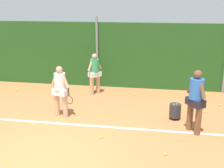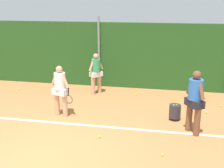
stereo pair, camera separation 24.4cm
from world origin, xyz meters
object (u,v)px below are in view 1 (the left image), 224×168
tennis_ball_10 (16,90)px  tennis_ball_12 (165,154)px  tennis_ball_7 (220,105)px  player_foreground_near (196,98)px  tennis_ball_6 (67,88)px  tennis_ball_0 (101,137)px  tennis_ball_11 (135,94)px  player_backcourt_far (95,71)px  tennis_ball_8 (208,94)px  ball_hopper (175,110)px  player_midcourt (60,89)px  tennis_ball_5 (205,111)px

tennis_ball_10 → tennis_ball_12: (6.01, -4.16, 0.00)m
tennis_ball_7 → tennis_ball_10: same height
player_foreground_near → tennis_ball_6: 5.90m
tennis_ball_0 → tennis_ball_11: (0.57, 3.79, 0.00)m
player_backcourt_far → tennis_ball_7: size_ratio=24.55×
tennis_ball_8 → tennis_ball_10: same height
tennis_ball_8 → tennis_ball_11: bearing=-171.2°
ball_hopper → tennis_ball_12: size_ratio=7.78×
tennis_ball_6 → tennis_ball_11: 2.88m
tennis_ball_8 → tennis_ball_12: bearing=-109.3°
tennis_ball_0 → tennis_ball_6: bearing=119.2°
tennis_ball_11 → tennis_ball_6: bearing=173.6°
ball_hopper → tennis_ball_0: 2.62m
ball_hopper → tennis_ball_8: (1.38, 2.59, -0.26)m
player_backcourt_far → tennis_ball_8: 4.53m
tennis_ball_6 → tennis_ball_10: size_ratio=1.00×
player_midcourt → tennis_ball_6: 3.05m
player_midcourt → ball_hopper: player_midcourt is taller
tennis_ball_5 → player_backcourt_far: bearing=162.0°
player_midcourt → tennis_ball_6: bearing=122.1°
tennis_ball_8 → player_foreground_near: bearing=-104.9°
tennis_ball_6 → player_backcourt_far: bearing=-17.2°
player_midcourt → tennis_ball_6: size_ratio=25.00×
player_midcourt → tennis_ball_10: 3.65m
tennis_ball_11 → player_foreground_near: bearing=-57.0°
player_foreground_near → tennis_ball_11: (-1.93, 2.98, -0.98)m
player_backcourt_far → tennis_ball_7: bearing=-58.2°
tennis_ball_7 → tennis_ball_12: bearing=-117.5°
tennis_ball_10 → player_backcourt_far: bearing=3.1°
tennis_ball_6 → tennis_ball_7: same height
tennis_ball_8 → tennis_ball_10: bearing=-174.9°
tennis_ball_5 → tennis_ball_10: size_ratio=1.00×
tennis_ball_8 → tennis_ball_11: 2.87m
tennis_ball_8 → player_backcourt_far: bearing=-173.3°
tennis_ball_8 → tennis_ball_10: (-7.71, -0.69, 0.00)m
tennis_ball_6 → tennis_ball_0: bearing=-60.8°
tennis_ball_5 → tennis_ball_11: bearing=150.7°
player_backcourt_far → tennis_ball_6: bearing=112.0°
ball_hopper → tennis_ball_11: ball_hopper is taller
tennis_ball_0 → tennis_ball_8: 5.43m
tennis_ball_0 → ball_hopper: bearing=39.0°
tennis_ball_10 → tennis_ball_12: 7.31m
ball_hopper → tennis_ball_7: 2.21m
tennis_ball_6 → tennis_ball_12: 6.20m
tennis_ball_7 → tennis_ball_11: 3.16m
tennis_ball_5 → tennis_ball_12: (-1.36, -3.01, 0.00)m
player_backcourt_far → tennis_ball_0: player_backcourt_far is taller
tennis_ball_12 → player_foreground_near: bearing=61.2°
ball_hopper → tennis_ball_0: (-2.02, -1.64, -0.26)m
tennis_ball_11 → tennis_ball_12: (1.14, -4.41, 0.00)m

